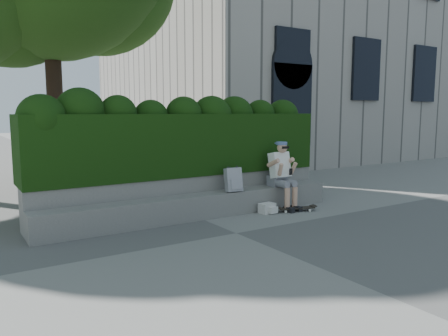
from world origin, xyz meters
TOP-DOWN VIEW (x-y plane):
  - ground at (0.00, 0.00)m, footprint 80.00×80.00m
  - bench_ledge at (0.00, 1.25)m, footprint 6.00×0.45m
  - planter_wall at (0.00, 1.73)m, footprint 6.00×0.50m
  - hedge at (0.00, 1.95)m, footprint 6.00×1.00m
  - person at (1.85, 1.07)m, footprint 0.40×0.76m
  - skateboard at (1.92, 0.67)m, footprint 0.76×0.41m
  - backpack_plaid at (0.71, 1.15)m, footprint 0.34×0.22m
  - backpack_ground at (1.33, 0.87)m, footprint 0.32×0.24m

SIDE VIEW (x-z plane):
  - ground at x=0.00m, z-range 0.00..0.00m
  - skateboard at x=1.92m, z-range 0.03..0.10m
  - backpack_ground at x=1.33m, z-range 0.00..0.20m
  - bench_ledge at x=0.00m, z-range 0.00..0.45m
  - planter_wall at x=0.00m, z-range 0.00..0.75m
  - backpack_plaid at x=0.71m, z-range 0.45..0.91m
  - person at x=1.85m, z-range 0.06..1.44m
  - hedge at x=0.00m, z-range 0.75..1.95m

